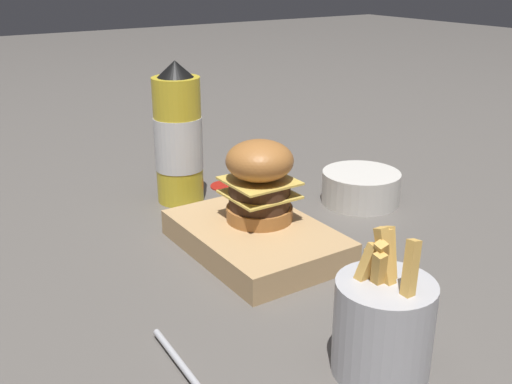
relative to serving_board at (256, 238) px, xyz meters
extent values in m
plane|color=#5B5651|center=(0.05, 0.00, -0.02)|extent=(6.00, 6.00, 0.00)
cube|color=tan|center=(0.00, 0.00, 0.00)|extent=(0.25, 0.17, 0.04)
cylinder|color=#AD6B33|center=(-0.02, 0.02, 0.03)|extent=(0.09, 0.09, 0.02)
cylinder|color=#422819|center=(-0.02, 0.02, 0.05)|extent=(0.09, 0.09, 0.02)
cube|color=#EAC656|center=(-0.02, 0.02, 0.06)|extent=(0.09, 0.09, 0.00)
cylinder|color=#422819|center=(-0.02, 0.02, 0.07)|extent=(0.09, 0.09, 0.02)
cube|color=#EAC656|center=(-0.02, 0.02, 0.08)|extent=(0.09, 0.09, 0.00)
ellipsoid|color=#AD6B33|center=(-0.02, 0.02, 0.11)|extent=(0.09, 0.09, 0.06)
cylinder|color=yellow|center=(-0.23, 0.00, 0.09)|extent=(0.08, 0.08, 0.21)
cylinder|color=silver|center=(-0.23, 0.00, 0.08)|extent=(0.08, 0.08, 0.09)
cone|color=black|center=(-0.23, 0.00, 0.20)|extent=(0.06, 0.06, 0.03)
cylinder|color=#B7B7BC|center=(0.29, -0.04, 0.03)|extent=(0.10, 0.10, 0.10)
cube|color=gold|center=(0.28, -0.04, 0.09)|extent=(0.04, 0.01, 0.09)
cube|color=gold|center=(0.28, -0.04, 0.07)|extent=(0.03, 0.02, 0.07)
cube|color=gold|center=(0.31, -0.04, 0.08)|extent=(0.02, 0.03, 0.09)
cube|color=gold|center=(0.28, -0.04, 0.08)|extent=(0.03, 0.02, 0.09)
cube|color=gold|center=(0.28, -0.03, 0.08)|extent=(0.04, 0.02, 0.09)
cube|color=gold|center=(0.27, -0.04, 0.07)|extent=(0.02, 0.02, 0.07)
cube|color=gold|center=(0.27, -0.06, 0.08)|extent=(0.02, 0.03, 0.08)
cube|color=gold|center=(0.27, -0.04, 0.08)|extent=(0.03, 0.04, 0.08)
cube|color=gold|center=(0.28, -0.05, 0.08)|extent=(0.02, 0.02, 0.07)
cylinder|color=silver|center=(-0.05, 0.24, 0.01)|extent=(0.13, 0.13, 0.05)
cylinder|color=beige|center=(-0.05, 0.24, 0.03)|extent=(0.11, 0.11, 0.01)
cylinder|color=#B2B2B7|center=(0.19, -0.21, -0.01)|extent=(0.15, 0.01, 0.01)
cylinder|color=#B21E14|center=(-0.24, 0.09, -0.02)|extent=(0.06, 0.06, 0.00)
camera|label=1|loc=(0.63, -0.41, 0.36)|focal=42.00mm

